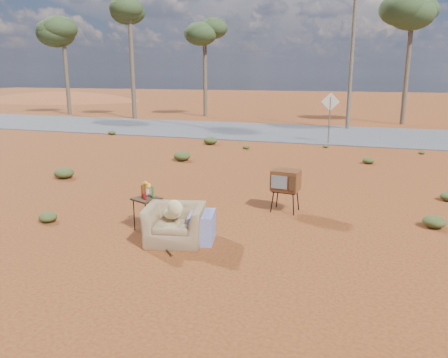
% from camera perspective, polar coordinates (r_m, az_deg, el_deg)
% --- Properties ---
extents(ground, '(140.00, 140.00, 0.00)m').
position_cam_1_polar(ground, '(8.47, -4.61, -6.99)').
color(ground, brown).
rests_on(ground, ground).
extents(highway, '(140.00, 7.00, 0.04)m').
position_cam_1_polar(highway, '(22.69, 10.36, 5.93)').
color(highway, '#565659').
rests_on(highway, ground).
extents(dirt_mound, '(26.00, 18.00, 2.00)m').
position_cam_1_polar(dirt_mound, '(53.02, -20.62, 9.56)').
color(dirt_mound, '#9C4325').
rests_on(dirt_mound, ground).
extents(armchair, '(1.31, 1.02, 0.90)m').
position_cam_1_polar(armchair, '(7.91, -5.80, -5.28)').
color(armchair, olive).
rests_on(armchair, ground).
extents(tv_unit, '(0.63, 0.53, 0.94)m').
position_cam_1_polar(tv_unit, '(9.60, 8.06, -0.25)').
color(tv_unit, black).
rests_on(tv_unit, ground).
extents(side_table, '(0.58, 0.58, 0.91)m').
position_cam_1_polar(side_table, '(8.56, -10.08, -2.24)').
color(side_table, '#3A2915').
rests_on(side_table, ground).
extents(rusty_bar, '(0.99, 1.00, 0.04)m').
position_cam_1_polar(rusty_bar, '(8.04, -8.47, -8.12)').
color(rusty_bar, '#4A2913').
rests_on(rusty_bar, ground).
extents(road_sign, '(0.78, 0.06, 2.19)m').
position_cam_1_polar(road_sign, '(19.41, 13.68, 8.90)').
color(road_sign, brown).
rests_on(road_sign, ground).
extents(eucalyptus_far_left, '(3.20, 3.20, 7.10)m').
position_cam_1_polar(eucalyptus_far_left, '(34.64, -20.30, 17.74)').
color(eucalyptus_far_left, brown).
rests_on(eucalyptus_far_left, ground).
extents(eucalyptus_left, '(3.20, 3.20, 8.10)m').
position_cam_1_polar(eucalyptus_left, '(30.58, -12.24, 20.75)').
color(eucalyptus_left, brown).
rests_on(eucalyptus_left, ground).
extents(eucalyptus_near_left, '(3.20, 3.20, 6.60)m').
position_cam_1_polar(eucalyptus_near_left, '(31.42, -2.54, 18.14)').
color(eucalyptus_near_left, brown).
rests_on(eucalyptus_near_left, ground).
extents(eucalyptus_center, '(3.20, 3.20, 7.60)m').
position_cam_1_polar(eucalyptus_center, '(28.55, 23.42, 19.53)').
color(eucalyptus_center, brown).
rests_on(eucalyptus_center, ground).
extents(utility_pole_center, '(1.40, 0.20, 8.00)m').
position_cam_1_polar(utility_pole_center, '(24.83, 16.40, 15.81)').
color(utility_pole_center, brown).
rests_on(utility_pole_center, ground).
extents(scrub_patch, '(17.49, 8.07, 0.33)m').
position_cam_1_polar(scrub_patch, '(12.66, -0.30, 0.69)').
color(scrub_patch, '#455123').
rests_on(scrub_patch, ground).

